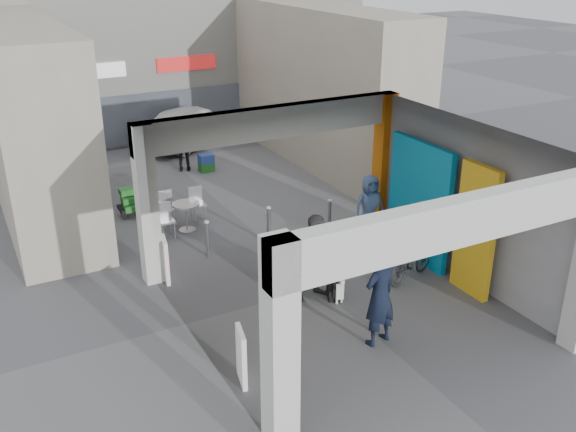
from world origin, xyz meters
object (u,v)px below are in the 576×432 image
cafe_set (179,216)px  man_back_turned (318,257)px  bicycle_front (386,234)px  produce_stand (140,204)px  bicycle_rear (412,260)px  man_elderly (369,206)px  white_van (194,125)px  man_crates (184,147)px  man_with_dog (380,296)px  border_collie (336,288)px

cafe_set → man_back_turned: (1.35, -4.72, 0.60)m
bicycle_front → produce_stand: bearing=58.7°
bicycle_rear → man_elderly: bearing=-29.6°
white_van → man_crates: bearing=131.4°
cafe_set → man_with_dog: bearing=-77.4°
produce_stand → man_elderly: man_elderly is taller
man_elderly → white_van: man_elderly is taller
produce_stand → border_collie: 6.76m
cafe_set → border_collie: cafe_set is taller
bicycle_front → white_van: white_van is taller
white_van → man_elderly: bearing=164.4°
border_collie → bicycle_front: (2.25, 1.40, 0.17)m
produce_stand → bicycle_front: 6.72m
border_collie → bicycle_front: 2.66m
cafe_set → produce_stand: size_ratio=1.31×
man_with_dog → bicycle_rear: 2.66m
border_collie → man_crates: (0.04, 9.21, 0.53)m
cafe_set → man_elderly: man_elderly is taller
produce_stand → white_van: (3.58, 5.39, 0.46)m
cafe_set → bicycle_front: 5.31m
man_crates → man_back_turned: bearing=111.2°
bicycle_front → bicycle_rear: bicycle_rear is taller
bicycle_rear → man_back_turned: bearing=63.1°
cafe_set → man_elderly: 4.87m
bicycle_front → border_collie: bearing=138.3°
produce_stand → man_with_dog: (2.14, -8.01, 0.69)m
produce_stand → man_crates: 3.69m
man_back_turned → man_crates: bearing=88.4°
border_collie → bicycle_front: bicycle_front is taller
produce_stand → man_elderly: size_ratio=0.69×
border_collie → man_with_dog: size_ratio=0.35×
man_with_dog → man_crates: man_with_dog is taller
cafe_set → man_elderly: bearing=-34.8°
produce_stand → border_collie: bearing=-62.7°
man_with_dog → man_elderly: bearing=-134.4°
produce_stand → man_back_turned: bearing=-63.9°
bicycle_front → man_crates: bearing=32.3°
cafe_set → bicycle_front: (3.86, -3.65, 0.13)m
man_crates → man_with_dog: bearing=112.3°
produce_stand → bicycle_rear: 7.62m
border_collie → man_with_dog: 1.78m
cafe_set → man_crates: 4.51m
bicycle_rear → cafe_set: bearing=16.6°
man_with_dog → produce_stand: bearing=-86.9°
white_van → man_with_dog: bearing=152.0°
man_with_dog → bicycle_front: 3.89m
border_collie → man_crates: size_ratio=0.43×
man_back_turned → man_elderly: 3.28m
border_collie → bicycle_rear: size_ratio=0.45×
produce_stand → man_back_turned: (2.00, -6.05, 0.62)m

